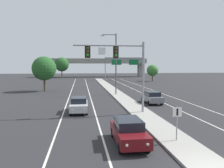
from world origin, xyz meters
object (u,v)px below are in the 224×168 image
object	(u,v)px
street_lamp_median	(115,60)
tree_far_left_b	(44,68)
highway_sign_gantry	(125,61)
car_receding_grey	(152,97)
car_oncoming_darkred	(129,131)
tree_far_right_b	(152,70)
car_oncoming_silver	(79,104)
median_sign_post	(177,118)
overhead_signal_mast	(121,62)
tree_far_left_a	(62,64)

from	to	relation	value
street_lamp_median	tree_far_left_b	world-z (taller)	street_lamp_median
street_lamp_median	highway_sign_gantry	size ratio (longest dim) A/B	0.75
car_receding_grey	tree_far_left_b	distance (m)	23.28
car_oncoming_darkred	tree_far_right_b	size ratio (longest dim) A/B	0.88
car_oncoming_silver	median_sign_post	bearing A→B (deg)	-59.16
street_lamp_median	car_oncoming_silver	distance (m)	15.51
overhead_signal_mast	car_receding_grey	distance (m)	9.00
overhead_signal_mast	car_oncoming_darkred	world-z (taller)	overhead_signal_mast
tree_far_left_a	overhead_signal_mast	bearing A→B (deg)	-80.64
street_lamp_median	car_receding_grey	size ratio (longest dim) A/B	2.22
car_oncoming_silver	car_receding_grey	bearing A→B (deg)	25.49
overhead_signal_mast	tree_far_left_a	distance (m)	70.35
car_receding_grey	tree_far_right_b	bearing A→B (deg)	72.36
car_receding_grey	tree_far_left_a	bearing A→B (deg)	104.59
street_lamp_median	car_oncoming_darkred	size ratio (longest dim) A/B	2.23
car_oncoming_darkred	tree_far_left_a	distance (m)	79.27
overhead_signal_mast	median_sign_post	world-z (taller)	overhead_signal_mast
tree_far_right_b	highway_sign_gantry	bearing A→B (deg)	143.22
car_receding_grey	tree_far_right_b	xyz separation A→B (m)	(12.68, 39.87, 2.51)
tree_far_right_b	tree_far_left_b	bearing A→B (deg)	-140.85
overhead_signal_mast	car_oncoming_silver	distance (m)	6.39
highway_sign_gantry	car_oncoming_darkred	bearing A→B (deg)	-100.65
car_oncoming_darkred	tree_far_left_a	size ratio (longest dim) A/B	0.56
highway_sign_gantry	tree_far_left_b	distance (m)	36.02
overhead_signal_mast	tree_far_left_a	xyz separation A→B (m)	(-11.44, 69.41, -0.12)
street_lamp_median	car_receding_grey	distance (m)	10.91
tree_far_left_a	car_oncoming_silver	bearing A→B (deg)	-84.00
median_sign_post	car_oncoming_darkred	world-z (taller)	median_sign_post
tree_far_left_b	car_receding_grey	bearing A→B (deg)	-45.65
highway_sign_gantry	street_lamp_median	bearing A→B (deg)	-103.53
car_receding_grey	overhead_signal_mast	bearing A→B (deg)	-130.82
highway_sign_gantry	tree_far_left_b	bearing A→B (deg)	-126.24
overhead_signal_mast	tree_far_right_b	world-z (taller)	overhead_signal_mast
car_oncoming_darkred	car_oncoming_silver	distance (m)	10.96
overhead_signal_mast	street_lamp_median	distance (m)	15.00
tree_far_right_b	car_oncoming_silver	bearing A→B (deg)	-116.45
car_oncoming_darkred	tree_far_left_b	distance (m)	33.12
highway_sign_gantry	tree_far_left_b	xyz separation A→B (m)	(-21.27, -29.01, -1.82)
car_oncoming_darkred	tree_far_left_b	size ratio (longest dim) A/B	0.67
highway_sign_gantry	tree_far_right_b	xyz separation A→B (m)	(7.49, -5.60, -2.83)
highway_sign_gantry	tree_far_right_b	size ratio (longest dim) A/B	2.60
car_oncoming_darkred	tree_far_left_b	bearing A→B (deg)	107.50
car_receding_grey	highway_sign_gantry	size ratio (longest dim) A/B	0.34
tree_far_left_b	tree_far_right_b	size ratio (longest dim) A/B	1.30
median_sign_post	highway_sign_gantry	bearing A→B (deg)	82.27
overhead_signal_mast	car_oncoming_darkred	xyz separation A→B (m)	(-1.09, -9.05, -4.51)
overhead_signal_mast	street_lamp_median	world-z (taller)	street_lamp_median
street_lamp_median	car_oncoming_darkred	xyz separation A→B (m)	(-2.60, -23.97, -4.97)
tree_far_left_a	car_receding_grey	bearing A→B (deg)	-75.41
car_oncoming_silver	tree_far_left_a	distance (m)	68.50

